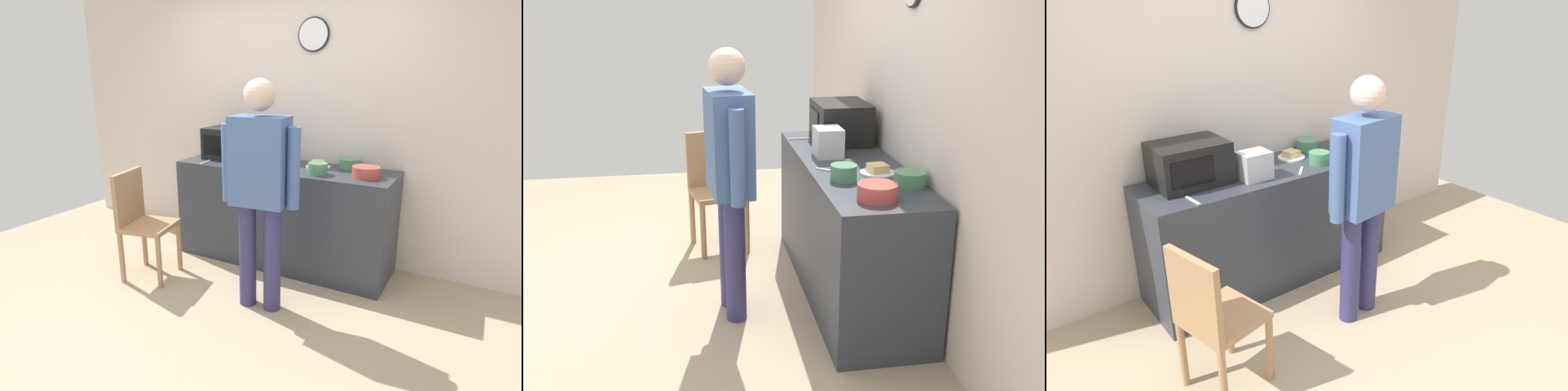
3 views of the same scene
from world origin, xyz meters
The scene contains 13 objects.
ground_plane centered at (0.00, 0.00, 0.00)m, with size 6.00×6.00×0.00m, color tan.
back_wall centered at (0.00, 1.60, 1.30)m, with size 5.40×0.13×2.60m.
kitchen_counter centered at (0.10, 1.22, 0.46)m, with size 1.98×0.62×0.92m, color #333842.
microwave centered at (-0.49, 1.30, 1.07)m, with size 0.50×0.39×0.30m.
sandwich_plate centered at (0.39, 1.32, 0.95)m, with size 0.22×0.22×0.07m.
salad_bowl centered at (0.65, 1.43, 0.97)m, with size 0.19×0.19×0.08m, color #4C8E60.
cereal_bowl centered at (0.48, 1.07, 0.97)m, with size 0.16×0.16×0.10m, color #4C8E60.
mixing_bowl centered at (0.86, 1.17, 0.97)m, with size 0.22×0.22×0.09m, color #C64C42.
toaster centered at (-0.08, 1.11, 1.02)m, with size 0.22×0.18×0.20m, color silver.
fork_utensil centered at (0.27, 1.03, 0.93)m, with size 0.17×0.02×0.01m, color silver.
spoon_utensil centered at (-0.61, 1.01, 0.93)m, with size 0.17×0.02×0.01m, color silver.
person_standing centered at (0.31, 0.40, 0.99)m, with size 0.59×0.28×1.71m.
wooden_chair centered at (-0.84, 0.36, 0.52)m, with size 0.48×0.48×0.94m.
Camera 2 is at (3.95, 0.15, 2.03)m, focal length 42.56 mm.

